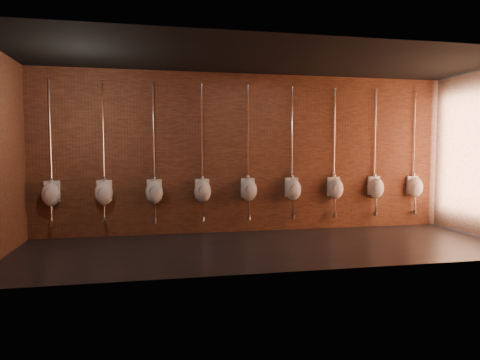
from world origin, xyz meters
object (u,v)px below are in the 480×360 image
at_px(urinal_0, 51,193).
at_px(urinal_8, 415,186).
at_px(urinal_3, 203,190).
at_px(urinal_4, 249,189).
at_px(urinal_6, 335,188).
at_px(urinal_5, 293,189).
at_px(urinal_2, 154,191).
at_px(urinal_7, 376,187).
at_px(urinal_1, 104,192).

relative_size(urinal_0, urinal_8, 1.00).
distance_m(urinal_3, urinal_4, 0.93).
distance_m(urinal_6, urinal_8, 1.87).
height_order(urinal_4, urinal_6, same).
distance_m(urinal_3, urinal_5, 1.87).
relative_size(urinal_0, urinal_4, 1.00).
distance_m(urinal_2, urinal_8, 5.61).
xyz_separation_m(urinal_5, urinal_6, (0.93, 0.00, 0.00)).
bearing_deg(urinal_3, urinal_8, 0.00).
relative_size(urinal_3, urinal_4, 1.00).
relative_size(urinal_2, urinal_4, 1.00).
xyz_separation_m(urinal_0, urinal_7, (6.54, 0.00, 0.00)).
height_order(urinal_0, urinal_5, same).
bearing_deg(urinal_7, urinal_1, 180.00).
xyz_separation_m(urinal_2, urinal_8, (5.61, 0.00, 0.00)).
height_order(urinal_1, urinal_7, same).
xyz_separation_m(urinal_3, urinal_6, (2.80, 0.00, 0.00)).
bearing_deg(urinal_3, urinal_6, 0.00).
bearing_deg(urinal_1, urinal_0, 180.00).
relative_size(urinal_4, urinal_7, 1.00).
xyz_separation_m(urinal_3, urinal_8, (4.67, 0.00, 0.00)).
xyz_separation_m(urinal_1, urinal_2, (0.93, 0.00, 0.00)).
xyz_separation_m(urinal_1, urinal_8, (6.54, 0.00, 0.00)).
relative_size(urinal_0, urinal_6, 1.00).
relative_size(urinal_5, urinal_7, 1.00).
height_order(urinal_4, urinal_7, same).
bearing_deg(urinal_4, urinal_8, 0.00).
bearing_deg(urinal_2, urinal_5, 0.00).
bearing_deg(urinal_3, urinal_4, 0.00).
relative_size(urinal_3, urinal_8, 1.00).
xyz_separation_m(urinal_4, urinal_6, (1.87, 0.00, 0.00)).
xyz_separation_m(urinal_2, urinal_6, (3.74, 0.00, 0.00)).
bearing_deg(urinal_0, urinal_7, 0.00).
height_order(urinal_3, urinal_7, same).
bearing_deg(urinal_0, urinal_4, 0.00).
bearing_deg(urinal_4, urinal_6, 0.00).
height_order(urinal_0, urinal_6, same).
height_order(urinal_2, urinal_4, same).
height_order(urinal_1, urinal_3, same).
bearing_deg(urinal_3, urinal_1, 180.00).
distance_m(urinal_2, urinal_7, 4.67).
bearing_deg(urinal_7, urinal_6, 180.00).
height_order(urinal_1, urinal_5, same).
relative_size(urinal_1, urinal_7, 1.00).
bearing_deg(urinal_5, urinal_3, 180.00).
relative_size(urinal_1, urinal_2, 1.00).
bearing_deg(urinal_8, urinal_7, 180.00).
bearing_deg(urinal_6, urinal_1, 180.00).
xyz_separation_m(urinal_0, urinal_4, (3.74, 0.00, 0.00)).
bearing_deg(urinal_5, urinal_4, 180.00).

